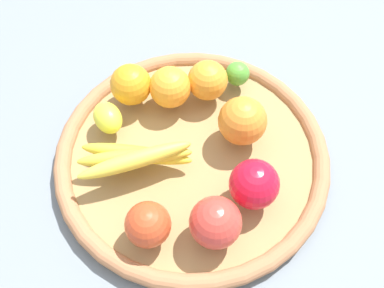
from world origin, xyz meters
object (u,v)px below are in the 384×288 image
Objects in this scene: orange_3 at (208,80)px; orange_0 at (131,85)px; lime_0 at (237,74)px; orange_1 at (170,87)px; apple_1 at (148,225)px; banana_bunch at (136,157)px; orange_2 at (242,121)px; apple_2 at (254,184)px; lemon_0 at (108,118)px; apple_0 at (215,222)px.

orange_3 is 0.98× the size of orange_0.
orange_1 is (-0.07, -0.11, 0.01)m from lime_0.
orange_1 is 0.26m from apple_1.
banana_bunch is 2.16× the size of orange_2.
orange_3 is at bearing 41.15° from orange_0.
apple_2 is 0.28m from lemon_0.
orange_2 is 1.05× the size of apple_2.
banana_bunch is 2.27× the size of apple_2.
lemon_0 is at bearing -83.66° from orange_0.
lemon_0 is (-0.28, -0.03, -0.02)m from apple_2.
lime_0 is at bearing 82.82° from banana_bunch.
lemon_0 is (-0.26, 0.05, -0.02)m from apple_0.
lime_0 is at bearing 63.35° from orange_3.
lemon_0 is at bearing 160.15° from banana_bunch.
apple_0 is (-0.01, -0.09, -0.00)m from apple_2.
apple_2 reaches higher than banana_bunch.
orange_3 is at bearing 59.67° from lemon_0.
apple_1 is (0.19, -0.19, -0.00)m from orange_0.
orange_2 is at bearing 111.26° from apple_0.
orange_3 is 0.27m from apple_0.
orange_3 is 0.19m from lemon_0.
orange_0 is at bearing 96.34° from lemon_0.
banana_bunch reaches higher than lime_0.
orange_2 reaches higher than banana_bunch.
orange_3 is 0.22m from apple_2.
orange_3 is at bearing 157.79° from orange_2.
apple_2 is 0.24m from orange_1.
lemon_0 is (-0.20, -0.12, -0.02)m from orange_2.
orange_1 is at bearing 161.21° from apple_2.
apple_1 is at bearing -59.02° from orange_1.
apple_1 reaches higher than banana_bunch.
lemon_0 is at bearing -119.41° from lime_0.
apple_1 is at bearing -71.87° from orange_3.
orange_3 is at bearing 127.98° from apple_0.
lime_0 is 0.57× the size of apple_0.
lime_0 is at bearing 100.63° from apple_1.
orange_3 reaches higher than banana_bunch.
apple_0 is (0.27, -0.13, 0.00)m from orange_0.
orange_0 is 1.17× the size of lemon_0.
apple_0 reaches higher than orange_1.
orange_3 is at bearing 108.13° from apple_1.
orange_3 is 0.06m from lime_0.
orange_2 is 1.84× the size of lime_0.
banana_bunch reaches higher than lemon_0.
orange_1 reaches higher than orange_3.
orange_2 reaches higher than orange_1.
orange_0 is at bearing 155.09° from apple_0.
apple_1 is (-0.09, -0.15, -0.00)m from apple_2.
orange_2 reaches higher than orange_0.
orange_0 is 1.65× the size of lime_0.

